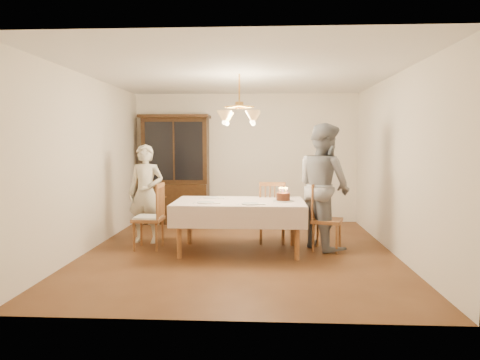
# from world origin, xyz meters

# --- Properties ---
(ground) EXTENTS (5.00, 5.00, 0.00)m
(ground) POSITION_xyz_m (0.00, 0.00, 0.00)
(ground) COLOR #502D17
(ground) RESTS_ON ground
(room_shell) EXTENTS (5.00, 5.00, 5.00)m
(room_shell) POSITION_xyz_m (0.00, 0.00, 1.58)
(room_shell) COLOR white
(room_shell) RESTS_ON ground
(dining_table) EXTENTS (1.90, 1.10, 0.76)m
(dining_table) POSITION_xyz_m (0.00, 0.00, 0.68)
(dining_table) COLOR brown
(dining_table) RESTS_ON ground
(china_hutch) EXTENTS (1.38, 0.54, 2.16)m
(china_hutch) POSITION_xyz_m (-1.40, 2.25, 1.04)
(china_hutch) COLOR black
(china_hutch) RESTS_ON ground
(chair_far_side) EXTENTS (0.44, 0.42, 1.00)m
(chair_far_side) POSITION_xyz_m (0.50, 0.60, 0.44)
(chair_far_side) COLOR brown
(chair_far_side) RESTS_ON ground
(chair_left_end) EXTENTS (0.43, 0.45, 1.00)m
(chair_left_end) POSITION_xyz_m (-1.39, 0.11, 0.45)
(chair_left_end) COLOR brown
(chair_left_end) RESTS_ON ground
(chair_right_end) EXTENTS (0.53, 0.55, 1.00)m
(chair_right_end) POSITION_xyz_m (1.30, 0.15, 0.44)
(chair_right_end) COLOR brown
(chair_right_end) RESTS_ON ground
(elderly_woman) EXTENTS (0.62, 0.44, 1.59)m
(elderly_woman) POSITION_xyz_m (-1.54, 0.52, 0.79)
(elderly_woman) COLOR beige
(elderly_woman) RESTS_ON ground
(adult_in_grey) EXTENTS (1.08, 1.16, 1.91)m
(adult_in_grey) POSITION_xyz_m (1.27, 0.30, 0.95)
(adult_in_grey) COLOR slate
(adult_in_grey) RESTS_ON ground
(birthday_cake) EXTENTS (0.30, 0.30, 0.20)m
(birthday_cake) POSITION_xyz_m (0.64, -0.01, 0.81)
(birthday_cake) COLOR white
(birthday_cake) RESTS_ON dining_table
(place_setting_near_left) EXTENTS (0.39, 0.24, 0.02)m
(place_setting_near_left) POSITION_xyz_m (-0.45, -0.25, 0.77)
(place_setting_near_left) COLOR white
(place_setting_near_left) RESTS_ON dining_table
(place_setting_near_right) EXTENTS (0.38, 0.24, 0.02)m
(place_setting_near_right) POSITION_xyz_m (0.18, -0.35, 0.77)
(place_setting_near_right) COLOR white
(place_setting_near_right) RESTS_ON dining_table
(place_setting_far_left) EXTENTS (0.38, 0.24, 0.02)m
(place_setting_far_left) POSITION_xyz_m (-0.44, 0.30, 0.77)
(place_setting_far_left) COLOR white
(place_setting_far_left) RESTS_ON dining_table
(chandelier) EXTENTS (0.62, 0.62, 0.73)m
(chandelier) POSITION_xyz_m (-0.00, -0.00, 1.98)
(chandelier) COLOR #BF8C3F
(chandelier) RESTS_ON ground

